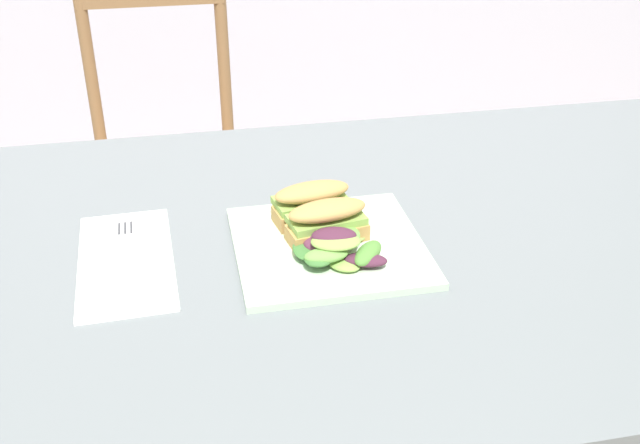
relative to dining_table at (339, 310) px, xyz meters
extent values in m
cube|color=slate|center=(0.00, 0.00, 0.11)|extent=(1.41, 0.82, 0.03)
cube|color=#8E6642|center=(0.64, 0.34, -0.26)|extent=(0.07, 0.07, 0.71)
cylinder|color=#8E6642|center=(-0.40, 0.74, -0.40)|extent=(0.03, 0.03, 0.43)
cylinder|color=#8E6642|center=(-0.06, 0.74, -0.40)|extent=(0.03, 0.03, 0.43)
cylinder|color=#8E6642|center=(-0.41, 1.08, -0.40)|extent=(0.03, 0.03, 0.43)
cylinder|color=#8E6642|center=(-0.07, 1.08, -0.40)|extent=(0.03, 0.03, 0.43)
cube|color=#8E6642|center=(-0.24, 0.91, -0.18)|extent=(0.40, 0.40, 0.02)
cylinder|color=#8E6642|center=(-0.41, 1.09, 0.04)|extent=(0.03, 0.03, 0.42)
cylinder|color=#8E6642|center=(-0.07, 1.09, 0.04)|extent=(0.03, 0.03, 0.42)
cube|color=beige|center=(-0.03, -0.03, 0.13)|extent=(0.24, 0.24, 0.01)
cube|color=tan|center=(-0.02, -0.02, 0.14)|extent=(0.11, 0.06, 0.02)
cube|color=#84A84C|center=(-0.02, -0.01, 0.16)|extent=(0.11, 0.07, 0.01)
ellipsoid|color=tan|center=(-0.02, -0.02, 0.18)|extent=(0.11, 0.06, 0.02)
cube|color=tan|center=(-0.03, 0.04, 0.14)|extent=(0.11, 0.06, 0.02)
cube|color=#84A84C|center=(-0.03, 0.04, 0.16)|extent=(0.11, 0.07, 0.01)
ellipsoid|color=tan|center=(-0.03, 0.04, 0.18)|extent=(0.11, 0.06, 0.02)
ellipsoid|color=#84A84C|center=(-0.02, -0.09, 0.14)|extent=(0.05, 0.05, 0.01)
ellipsoid|color=#84A84C|center=(0.01, -0.02, 0.14)|extent=(0.05, 0.05, 0.01)
ellipsoid|color=#6B9E47|center=(-0.04, -0.08, 0.15)|extent=(0.06, 0.03, 0.02)
ellipsoid|color=#602D47|center=(-0.03, -0.03, 0.14)|extent=(0.07, 0.07, 0.01)
ellipsoid|color=#4C2338|center=(0.01, -0.09, 0.14)|extent=(0.06, 0.04, 0.01)
ellipsoid|color=#6B9E47|center=(-0.02, -0.06, 0.15)|extent=(0.04, 0.04, 0.02)
ellipsoid|color=#84A84C|center=(-0.02, -0.07, 0.16)|extent=(0.07, 0.05, 0.01)
ellipsoid|color=#4C2338|center=(-0.02, -0.06, 0.16)|extent=(0.06, 0.04, 0.02)
ellipsoid|color=#518438|center=(0.02, -0.08, 0.14)|extent=(0.06, 0.06, 0.02)
ellipsoid|color=#602D47|center=(-0.04, -0.05, 0.15)|extent=(0.04, 0.04, 0.02)
ellipsoid|color=#3D7033|center=(-0.06, -0.05, 0.14)|extent=(0.05, 0.07, 0.01)
ellipsoid|color=#3D7033|center=(-0.05, -0.09, 0.15)|extent=(0.05, 0.05, 0.01)
ellipsoid|color=#602D47|center=(-0.02, -0.02, 0.14)|extent=(0.05, 0.06, 0.02)
ellipsoid|color=#6B9E47|center=(-0.01, -0.06, 0.15)|extent=(0.07, 0.07, 0.01)
cube|color=white|center=(-0.28, -0.01, 0.12)|extent=(0.13, 0.25, 0.00)
cube|color=silver|center=(-0.28, -0.03, 0.13)|extent=(0.02, 0.14, 0.00)
cube|color=silver|center=(-0.28, 0.06, 0.13)|extent=(0.03, 0.05, 0.00)
cube|color=#38383D|center=(-0.28, 0.07, 0.13)|extent=(0.00, 0.03, 0.00)
cube|color=#38383D|center=(-0.28, 0.07, 0.13)|extent=(0.00, 0.03, 0.00)
cube|color=#38383D|center=(-0.29, 0.07, 0.13)|extent=(0.00, 0.03, 0.00)
camera|label=1|loc=(-0.20, -0.86, 0.64)|focal=42.35mm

